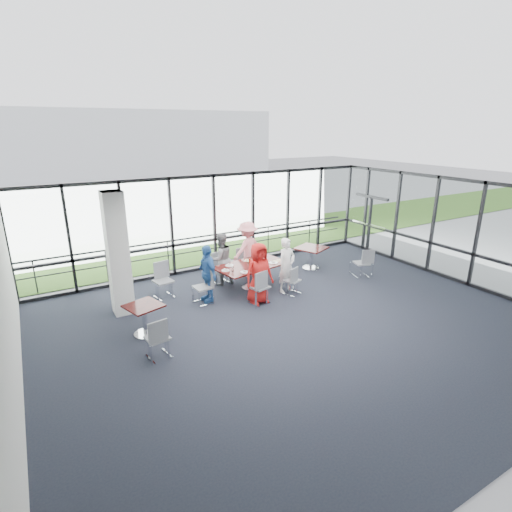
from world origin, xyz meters
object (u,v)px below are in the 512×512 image
diner_near_left (259,273)px  chair_main_nl (259,287)px  chair_spare_r (362,263)px  chair_spare_la (157,338)px  chair_main_fl (219,268)px  side_table_right (311,250)px  chair_main_fr (244,262)px  chair_spare_lb (163,281)px  chair_main_nr (292,280)px  diner_near_right (287,265)px  structural_column (118,254)px  side_table_left (144,311)px  diner_end (207,273)px  diner_far_right (247,249)px  chair_main_end (203,287)px  main_table (251,268)px  diner_far_left (221,259)px

diner_near_left → chair_main_nl: 0.38m
chair_spare_r → chair_main_nl: bearing=-160.1°
chair_spare_la → chair_main_fl: bearing=39.2°
side_table_right → chair_main_fr: 2.35m
chair_main_fr → chair_spare_lb: size_ratio=0.84×
chair_spare_r → chair_main_nr: bearing=-161.1°
diner_near_right → chair_main_fr: (-0.36, 1.92, -0.40)m
structural_column → chair_main_fr: bearing=12.5°
side_table_right → diner_near_right: size_ratio=0.73×
side_table_right → chair_main_fl: bearing=172.4°
side_table_left → chair_main_fr: (3.96, 2.39, -0.20)m
structural_column → diner_end: structural_column is taller
diner_far_right → structural_column: bearing=-6.5°
chair_main_fl → chair_spare_lb: chair_spare_lb is taller
diner_far_right → chair_main_nr: size_ratio=2.16×
diner_end → chair_main_fl: bearing=141.0°
chair_main_end → chair_spare_r: chair_main_end is taller
side_table_right → main_table: bearing=-169.8°
diner_far_left → chair_main_nr: diner_far_left is taller
diner_near_left → chair_spare_r: diner_near_left is taller
diner_far_right → chair_spare_r: 3.73m
diner_end → chair_spare_la: (-2.10, -2.14, -0.35)m
diner_near_left → side_table_left: bearing=-177.3°
chair_main_nl → diner_far_right: bearing=54.5°
chair_spare_la → chair_spare_lb: bearing=61.6°
diner_near_right → diner_far_left: 2.04m
side_table_right → chair_main_end: 4.40m
side_table_right → chair_main_fl: size_ratio=1.32×
diner_near_left → chair_main_fr: size_ratio=2.06×
diner_end → chair_spare_r: size_ratio=1.76×
side_table_left → chair_main_end: 2.09m
diner_end → chair_main_nr: diner_end is taller
chair_main_fl → chair_main_end: (-1.07, -1.20, 0.02)m
diner_near_left → chair_main_nl: (-0.03, -0.07, -0.37)m
diner_near_left → chair_main_end: bearing=151.0°
chair_main_nr → chair_spare_lb: bearing=132.9°
diner_near_right → chair_spare_la: bearing=-169.9°
side_table_right → chair_spare_la: bearing=-155.8°
side_table_right → chair_main_nl: chair_main_nl is taller
main_table → chair_spare_r: bearing=-25.2°
structural_column → diner_far_left: bearing=8.7°
diner_near_left → chair_main_end: (-1.35, 0.72, -0.38)m
main_table → chair_main_nl: 1.15m
chair_main_fl → chair_spare_r: 4.59m
diner_far_right → chair_spare_r: (3.13, -1.97, -0.44)m
diner_near_left → chair_main_fr: (0.74, 2.19, -0.44)m
side_table_right → diner_near_right: bearing=-146.8°
chair_main_fl → chair_main_nr: bearing=118.0°
diner_far_right → chair_main_nr: bearing=83.9°
chair_main_fr → chair_spare_lb: 2.96m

